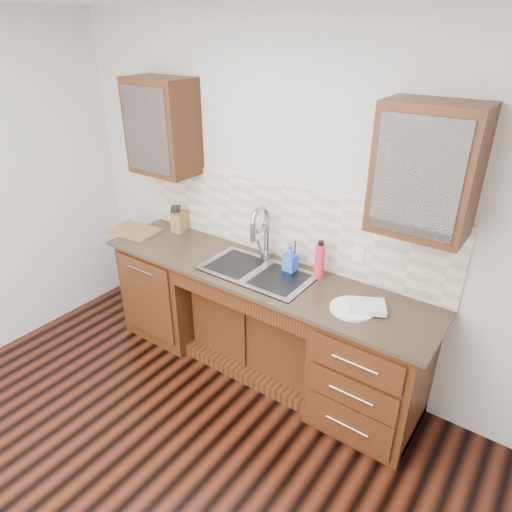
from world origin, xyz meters
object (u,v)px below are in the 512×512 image
Objects in this scene: soap_bottle at (291,259)px; cutting_board at (134,231)px; water_bottle at (320,261)px; plate at (352,309)px; knife_block at (180,221)px.

cutting_board is (-1.51, -0.20, -0.09)m from soap_bottle.
soap_bottle is 0.48× the size of cutting_board.
water_bottle is 1.75m from cutting_board.
water_bottle is at bearing 147.07° from plate.
water_bottle is (0.22, 0.04, 0.03)m from soap_bottle.
water_bottle is 0.47m from plate.
knife_block is at bearing 39.41° from cutting_board.
water_bottle is 0.62× the size of cutting_board.
water_bottle reaches higher than cutting_board.
knife_block is 0.41× the size of cutting_board.
knife_block is (-1.41, 0.03, -0.04)m from water_bottle.
cutting_board is (-0.32, -0.26, -0.08)m from knife_block.
soap_bottle is 1.52m from cutting_board.
cutting_board is at bearing -168.41° from soap_bottle.
soap_bottle reaches higher than knife_block.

